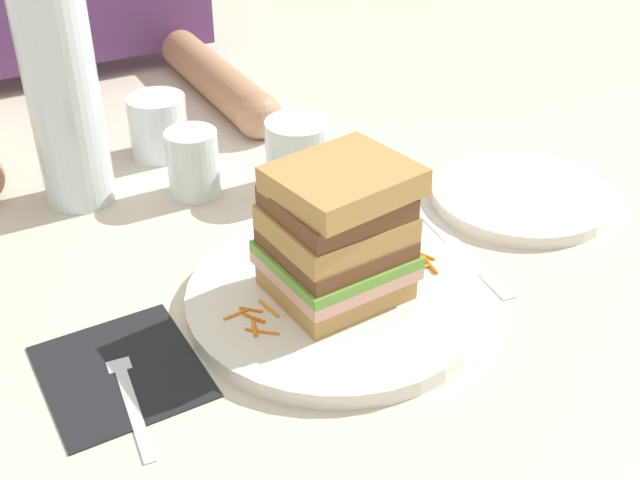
% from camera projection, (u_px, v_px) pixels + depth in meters
% --- Properties ---
extents(ground_plane, '(3.00, 3.00, 0.00)m').
position_uv_depth(ground_plane, '(323.00, 316.00, 0.75)').
color(ground_plane, beige).
extents(main_plate, '(0.28, 0.28, 0.02)m').
position_uv_depth(main_plate, '(335.00, 297.00, 0.76)').
color(main_plate, white).
rests_on(main_plate, ground_plane).
extents(sandwich, '(0.13, 0.12, 0.13)m').
position_uv_depth(sandwich, '(337.00, 233.00, 0.72)').
color(sandwich, tan).
rests_on(sandwich, main_plate).
extents(carrot_shred_0, '(0.01, 0.02, 0.00)m').
position_uv_depth(carrot_shred_0, '(254.00, 318.00, 0.72)').
color(carrot_shred_0, orange).
rests_on(carrot_shred_0, main_plate).
extents(carrot_shred_1, '(0.01, 0.02, 0.00)m').
position_uv_depth(carrot_shred_1, '(255.00, 328.00, 0.71)').
color(carrot_shred_1, orange).
rests_on(carrot_shred_1, main_plate).
extents(carrot_shred_2, '(0.02, 0.02, 0.00)m').
position_uv_depth(carrot_shred_2, '(251.00, 310.00, 0.73)').
color(carrot_shred_2, orange).
rests_on(carrot_shred_2, main_plate).
extents(carrot_shred_3, '(0.03, 0.02, 0.00)m').
position_uv_depth(carrot_shred_3, '(262.00, 331.00, 0.71)').
color(carrot_shred_3, orange).
rests_on(carrot_shred_3, main_plate).
extents(carrot_shred_4, '(0.02, 0.01, 0.00)m').
position_uv_depth(carrot_shred_4, '(236.00, 314.00, 0.73)').
color(carrot_shred_4, orange).
rests_on(carrot_shred_4, main_plate).
extents(carrot_shred_5, '(0.01, 0.03, 0.00)m').
position_uv_depth(carrot_shred_5, '(269.00, 308.00, 0.73)').
color(carrot_shred_5, orange).
rests_on(carrot_shred_5, main_plate).
extents(carrot_shred_6, '(0.01, 0.03, 0.00)m').
position_uv_depth(carrot_shred_6, '(405.00, 257.00, 0.80)').
color(carrot_shred_6, orange).
rests_on(carrot_shred_6, main_plate).
extents(carrot_shred_7, '(0.02, 0.03, 0.00)m').
position_uv_depth(carrot_shred_7, '(421.00, 254.00, 0.81)').
color(carrot_shred_7, orange).
rests_on(carrot_shred_7, main_plate).
extents(carrot_shred_8, '(0.01, 0.03, 0.00)m').
position_uv_depth(carrot_shred_8, '(428.00, 263.00, 0.79)').
color(carrot_shred_8, orange).
rests_on(carrot_shred_8, main_plate).
extents(carrot_shred_9, '(0.02, 0.02, 0.00)m').
position_uv_depth(carrot_shred_9, '(401.00, 275.00, 0.78)').
color(carrot_shred_9, orange).
rests_on(carrot_shred_9, main_plate).
extents(carrot_shred_10, '(0.03, 0.01, 0.00)m').
position_uv_depth(carrot_shred_10, '(415.00, 268.00, 0.79)').
color(carrot_shred_10, orange).
rests_on(carrot_shred_10, main_plate).
extents(carrot_shred_11, '(0.02, 0.02, 0.00)m').
position_uv_depth(carrot_shred_11, '(402.00, 269.00, 0.79)').
color(carrot_shred_11, orange).
rests_on(carrot_shred_11, main_plate).
extents(carrot_shred_12, '(0.03, 0.01, 0.00)m').
position_uv_depth(carrot_shred_12, '(409.00, 268.00, 0.79)').
color(carrot_shred_12, orange).
rests_on(carrot_shred_12, main_plate).
extents(carrot_shred_13, '(0.00, 0.02, 0.00)m').
position_uv_depth(carrot_shred_13, '(388.00, 263.00, 0.79)').
color(carrot_shred_13, orange).
rests_on(carrot_shred_13, main_plate).
extents(napkin_dark, '(0.13, 0.15, 0.00)m').
position_uv_depth(napkin_dark, '(121.00, 371.00, 0.69)').
color(napkin_dark, black).
rests_on(napkin_dark, ground_plane).
extents(fork, '(0.03, 0.17, 0.00)m').
position_uv_depth(fork, '(126.00, 385.00, 0.67)').
color(fork, silver).
rests_on(fork, napkin_dark).
extents(knife, '(0.04, 0.20, 0.00)m').
position_uv_depth(knife, '(461.00, 249.00, 0.85)').
color(knife, silver).
rests_on(knife, ground_plane).
extents(juice_glass, '(0.08, 0.08, 0.09)m').
position_uv_depth(juice_glass, '(298.00, 160.00, 0.94)').
color(juice_glass, white).
rests_on(juice_glass, ground_plane).
extents(water_bottle, '(0.08, 0.08, 0.31)m').
position_uv_depth(water_bottle, '(61.00, 83.00, 0.86)').
color(water_bottle, silver).
rests_on(water_bottle, ground_plane).
extents(empty_tumbler_0, '(0.07, 0.07, 0.08)m').
position_uv_depth(empty_tumbler_0, '(158.00, 126.00, 1.01)').
color(empty_tumbler_0, silver).
rests_on(empty_tumbler_0, ground_plane).
extents(empty_tumbler_1, '(0.06, 0.06, 0.08)m').
position_uv_depth(empty_tumbler_1, '(193.00, 163.00, 0.93)').
color(empty_tumbler_1, silver).
rests_on(empty_tumbler_1, ground_plane).
extents(side_plate, '(0.21, 0.21, 0.01)m').
position_uv_depth(side_plate, '(520.00, 196.00, 0.93)').
color(side_plate, white).
rests_on(side_plate, ground_plane).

